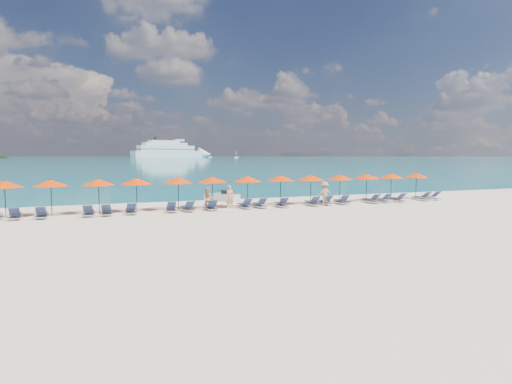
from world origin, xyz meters
name	(u,v)px	position (x,y,z in m)	size (l,w,h in m)	color
ground	(273,215)	(0.00, 0.00, 0.00)	(1400.00, 1400.00, 0.00)	beige
sea	(101,157)	(0.00, 660.00, 0.01)	(1600.00, 1300.00, 0.01)	#1FA9B2
cruise_ship	(175,151)	(99.69, 600.69, 9.09)	(125.39, 58.25, 34.93)	silver
sailboat_near	(210,157)	(146.39, 576.93, 0.99)	(5.28, 1.76, 9.68)	silver
sailboat_far	(236,157)	(159.52, 495.99, 1.04)	(5.55, 1.85, 10.18)	silver
jetski	(226,197)	(-0.35, 9.01, 0.35)	(2.00, 2.50, 0.85)	silver
beachgoer_a	(230,197)	(-1.54, 4.09, 0.82)	(0.60, 0.39, 1.64)	tan
beachgoer_b	(208,199)	(-3.23, 3.70, 0.77)	(0.75, 0.43, 1.54)	tan
beachgoer_c	(325,194)	(5.55, 3.30, 0.89)	(1.15, 0.53, 1.78)	tan
umbrella_0	(4,184)	(-15.40, 4.61, 2.02)	(2.10, 2.10, 2.28)	black
umbrella_1	(51,183)	(-12.91, 4.62, 2.02)	(2.10, 2.10, 2.28)	black
umbrella_2	(98,182)	(-10.15, 4.60, 2.02)	(2.10, 2.10, 2.28)	black
umbrella_3	(136,181)	(-7.80, 4.69, 2.02)	(2.10, 2.10, 2.28)	black
umbrella_4	(178,180)	(-5.04, 4.72, 2.02)	(2.10, 2.10, 2.28)	black
umbrella_5	(212,180)	(-2.62, 4.74, 2.02)	(2.10, 2.10, 2.28)	black
umbrella_6	(247,179)	(-0.06, 4.59, 2.02)	(2.10, 2.10, 2.28)	black
umbrella_7	(281,178)	(2.68, 4.87, 2.02)	(2.10, 2.10, 2.28)	black
umbrella_8	(311,178)	(5.10, 4.62, 2.02)	(2.10, 2.10, 2.28)	black
umbrella_9	(340,177)	(7.67, 4.60, 2.02)	(2.10, 2.10, 2.28)	black
umbrella_10	(367,176)	(10.28, 4.80, 2.02)	(2.10, 2.10, 2.28)	black
umbrella_11	(391,176)	(12.74, 4.82, 2.02)	(2.10, 2.10, 2.28)	black
umbrella_12	(416,175)	(15.37, 4.86, 2.02)	(2.10, 2.10, 2.28)	black
lounger_1	(15,215)	(-14.76, 3.66, 0.24)	(0.73, 1.74, 0.66)	silver
lounger_2	(42,214)	(-13.36, 3.55, 0.24)	(0.66, 1.71, 0.66)	silver
lounger_3	(89,212)	(-10.76, 3.48, 0.24)	(0.75, 1.74, 0.66)	silver
lounger_4	(107,212)	(-9.72, 3.46, 0.24)	(0.78, 1.75, 0.66)	silver
lounger_5	(131,210)	(-8.28, 3.58, 0.24)	(0.63, 1.70, 0.66)	silver
lounger_6	(171,208)	(-5.72, 3.65, 0.24)	(0.78, 1.75, 0.66)	silver
lounger_7	(188,208)	(-4.65, 3.58, 0.24)	(0.76, 1.75, 0.66)	silver
lounger_8	(211,207)	(-3.05, 3.57, 0.24)	(0.64, 1.71, 0.66)	silver
lounger_9	(245,205)	(-0.59, 3.69, 0.24)	(0.68, 1.72, 0.66)	silver
lounger_10	(259,205)	(0.50, 3.66, 0.24)	(0.71, 1.73, 0.66)	silver
lounger_11	(281,204)	(2.09, 3.46, 0.24)	(0.64, 1.71, 0.66)	silver
lounger_12	(312,203)	(4.58, 3.43, 0.24)	(0.69, 1.72, 0.66)	silver
lounger_13	(324,202)	(5.74, 3.64, 0.24)	(0.76, 1.74, 0.66)	silver
lounger_14	(341,201)	(7.17, 3.57, 0.24)	(0.78, 1.75, 0.66)	silver
lounger_15	(371,200)	(9.75, 3.39, 0.24)	(0.67, 1.72, 0.66)	silver
lounger_16	(383,200)	(10.82, 3.39, 0.24)	(0.70, 1.73, 0.66)	silver
lounger_17	(397,199)	(12.19, 3.36, 0.24)	(0.71, 1.73, 0.66)	silver
lounger_18	(422,198)	(14.79, 3.51, 0.24)	(0.67, 1.72, 0.66)	silver
lounger_19	(431,197)	(15.92, 3.65, 0.24)	(0.73, 1.74, 0.66)	silver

